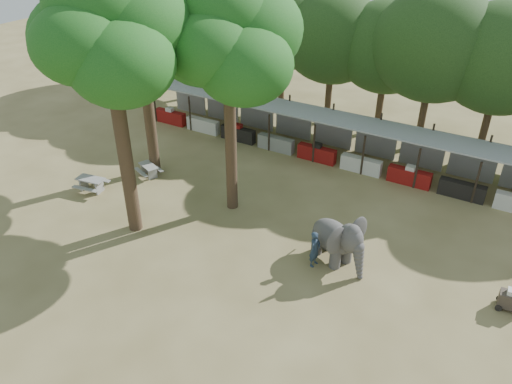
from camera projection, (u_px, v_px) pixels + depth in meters
The scene contains 11 objects.
ground at pixel (215, 296), 20.13m from camera, with size 100.00×100.00×0.00m, color brown.
vendor_stalls at pixel (346, 142), 29.72m from camera, with size 28.00×2.99×2.80m.
yard_tree_left at pixel (139, 25), 25.15m from camera, with size 7.10×6.90×11.02m.
yard_tree_center at pixel (108, 33), 19.64m from camera, with size 7.10×6.90×12.04m.
yard_tree_back at pixel (228, 38), 21.63m from camera, with size 7.10×6.90×11.36m.
backdrop_trees at pixel (383, 49), 31.28m from camera, with size 46.46×5.95×8.33m.
elephant at pixel (338, 240), 21.44m from camera, with size 3.12×2.46×2.33m.
handler at pixel (315, 249), 21.39m from camera, with size 0.61×0.41×1.70m, color #26384C.
picnic_table_near at pixel (91, 183), 26.94m from camera, with size 1.74×1.61×0.77m.
picnic_table_far at pixel (149, 169), 28.43m from camera, with size 1.69×1.62×0.67m.
cart_front at pixel (511, 300), 19.26m from camera, with size 1.02×0.70×0.96m.
Camera 1 is at (9.07, -12.12, 14.02)m, focal length 35.00 mm.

